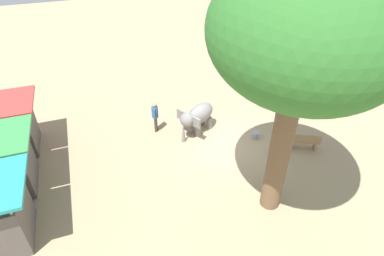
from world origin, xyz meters
The scene contains 9 objects.
ground_plane centered at (0.00, 0.00, 0.00)m, with size 60.00×60.00×0.00m, color tan.
elephant centered at (1.39, 0.78, 0.96)m, with size 1.83×2.10×1.50m.
person_handler centered at (2.20, 2.71, 0.95)m, with size 0.49×0.32×1.62m.
shade_tree_main centered at (-3.87, -0.27, 6.64)m, with size 5.76×5.28×8.77m.
wooden_bench centered at (-1.50, -3.43, 0.47)m, with size 1.01×1.43×0.88m.
picnic_table_near centered at (5.87, -4.71, 0.59)m, with size 1.99×1.98×0.78m.
market_stall_green centered at (0.32, 9.14, 1.14)m, with size 2.50×2.50×2.52m.
market_stall_red centered at (2.92, 9.14, 1.14)m, with size 2.50×2.50×2.52m.
feed_bucket centered at (0.01, -1.72, 0.16)m, with size 0.36×0.36×0.32m, color gray.
Camera 1 is at (-10.84, 5.33, 9.66)m, focal length 30.12 mm.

